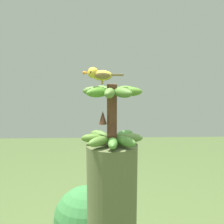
% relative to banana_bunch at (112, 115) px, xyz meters
% --- Properties ---
extents(banana_bunch, '(0.28, 0.28, 0.28)m').
position_rel_banana_bunch_xyz_m(banana_bunch, '(0.00, 0.00, 0.00)').
color(banana_bunch, brown).
rests_on(banana_bunch, banana_tree).
extents(perched_bird, '(0.18, 0.06, 0.08)m').
position_rel_banana_bunch_xyz_m(perched_bird, '(-0.06, -0.01, 0.18)').
color(perched_bird, '#C68933').
rests_on(perched_bird, banana_bunch).
extents(tropical_shrub, '(0.47, 0.47, 0.55)m').
position_rel_banana_bunch_xyz_m(tropical_shrub, '(-0.15, 0.58, -0.84)').
color(tropical_shrub, brown).
rests_on(tropical_shrub, ground).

